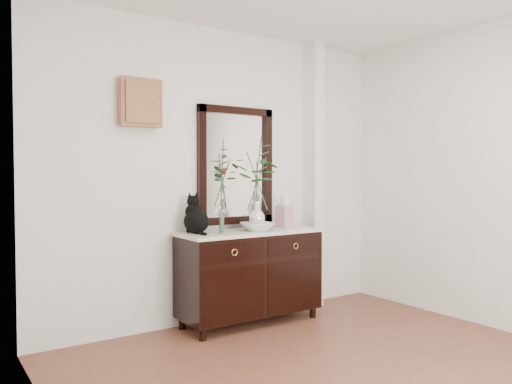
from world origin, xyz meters
TOP-DOWN VIEW (x-y plane):
  - wall_back at (0.00, 1.98)m, footprint 3.60×0.04m
  - pilaster at (1.00, 1.90)m, footprint 0.12×0.20m
  - sideboard at (0.10, 1.73)m, footprint 1.33×0.52m
  - wall_mirror at (0.10, 1.97)m, footprint 0.80×0.06m
  - key_cabinet at (-0.85, 1.94)m, footprint 0.35×0.10m
  - cat at (-0.41, 1.80)m, footprint 0.24×0.30m
  - lotus_bowl at (0.14, 1.67)m, footprint 0.35×0.35m
  - vase_branches at (0.14, 1.67)m, footprint 0.49×0.49m
  - bud_vase_rose at (-0.24, 1.65)m, footprint 0.08×0.08m
  - ginger_jar at (0.50, 1.74)m, footprint 0.14×0.14m

SIDE VIEW (x-z plane):
  - sideboard at x=0.10m, z-range 0.06..0.88m
  - lotus_bowl at x=0.14m, z-range 0.85..0.92m
  - ginger_jar at x=0.50m, z-range 0.85..1.18m
  - cat at x=-0.41m, z-range 0.85..1.18m
  - bud_vase_rose at x=-0.24m, z-range 0.85..1.40m
  - vase_branches at x=0.14m, z-range 0.87..1.72m
  - wall_back at x=0.00m, z-range 0.00..2.70m
  - pilaster at x=1.00m, z-range 0.00..2.70m
  - wall_mirror at x=0.10m, z-range 0.89..1.99m
  - key_cabinet at x=-0.85m, z-range 1.75..2.15m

